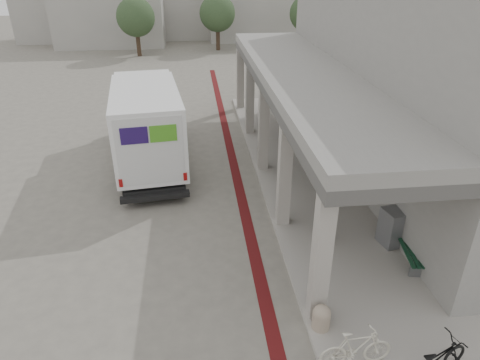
{
  "coord_description": "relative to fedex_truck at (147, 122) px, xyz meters",
  "views": [
    {
      "loc": [
        -0.52,
        -10.81,
        7.63
      ],
      "look_at": [
        0.76,
        0.68,
        1.6
      ],
      "focal_mm": 32.0,
      "sensor_mm": 36.0,
      "label": 1
    }
  ],
  "objects": [
    {
      "name": "ground",
      "position": [
        2.43,
        -5.83,
        -1.77
      ],
      "size": [
        120.0,
        120.0,
        0.0
      ],
      "primitive_type": "plane",
      "color": "#686259",
      "rests_on": "ground"
    },
    {
      "name": "bike_lane_stripe",
      "position": [
        3.43,
        -3.83,
        -1.76
      ],
      "size": [
        0.35,
        40.0,
        0.01
      ],
      "primitive_type": "cube",
      "color": "#501011",
      "rests_on": "ground"
    },
    {
      "name": "sidewalk",
      "position": [
        6.43,
        -5.83,
        -1.71
      ],
      "size": [
        4.4,
        28.0,
        0.12
      ],
      "primitive_type": "cube",
      "color": "#9C968B",
      "rests_on": "ground"
    },
    {
      "name": "transit_building",
      "position": [
        9.26,
        -1.33,
        1.63
      ],
      "size": [
        7.6,
        17.0,
        7.0
      ],
      "color": "gray",
      "rests_on": "ground"
    },
    {
      "name": "distant_backdrop",
      "position": [
        -0.42,
        30.06,
        0.94
      ],
      "size": [
        28.0,
        10.0,
        6.5
      ],
      "color": "#999791",
      "rests_on": "ground"
    },
    {
      "name": "tree_left",
      "position": [
        -2.57,
        22.17,
        1.41
      ],
      "size": [
        3.2,
        3.2,
        4.8
      ],
      "color": "#38281C",
      "rests_on": "ground"
    },
    {
      "name": "tree_mid",
      "position": [
        4.43,
        24.17,
        1.41
      ],
      "size": [
        3.2,
        3.2,
        4.8
      ],
      "color": "#38281C",
      "rests_on": "ground"
    },
    {
      "name": "tree_right",
      "position": [
        12.43,
        23.17,
        1.41
      ],
      "size": [
        3.2,
        3.2,
        4.8
      ],
      "color": "#38281C",
      "rests_on": "ground"
    },
    {
      "name": "fedex_truck",
      "position": [
        0.0,
        0.0,
        0.0
      ],
      "size": [
        3.26,
        8.0,
        3.32
      ],
      "rotation": [
        0.0,
        0.0,
        0.12
      ],
      "color": "black",
      "rests_on": "ground"
    },
    {
      "name": "bench",
      "position": [
        7.63,
        -7.65,
        -1.36
      ],
      "size": [
        0.63,
        1.72,
        0.39
      ],
      "rotation": [
        0.0,
        0.0,
        -0.16
      ],
      "color": "slate",
      "rests_on": "sidewalk"
    },
    {
      "name": "bollard_near",
      "position": [
        4.53,
        -9.77,
        -1.34
      ],
      "size": [
        0.41,
        0.41,
        0.62
      ],
      "color": "gray",
      "rests_on": "sidewalk"
    },
    {
      "name": "bollard_far",
      "position": [
        5.57,
        -6.37,
        -1.36
      ],
      "size": [
        0.38,
        0.38,
        0.57
      ],
      "color": "gray",
      "rests_on": "sidewalk"
    },
    {
      "name": "utility_cabinet",
      "position": [
        7.43,
        -6.84,
        -1.09
      ],
      "size": [
        0.63,
        0.76,
        1.12
      ],
      "primitive_type": "cube",
      "rotation": [
        0.0,
        0.0,
        0.21
      ],
      "color": "gray",
      "rests_on": "sidewalk"
    },
    {
      "name": "bicycle_black",
      "position": [
        6.42,
        -11.22,
        -1.22
      ],
      "size": [
        1.72,
        1.03,
        0.85
      ],
      "primitive_type": "imported",
      "rotation": [
        0.0,
        0.0,
        1.88
      ],
      "color": "black",
      "rests_on": "sidewalk"
    },
    {
      "name": "bicycle_cream",
      "position": [
        4.93,
        -10.84,
        -1.18
      ],
      "size": [
        1.57,
        0.51,
        0.93
      ],
      "primitive_type": "imported",
      "rotation": [
        0.0,
        0.0,
        1.62
      ],
      "color": "beige",
      "rests_on": "sidewalk"
    }
  ]
}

